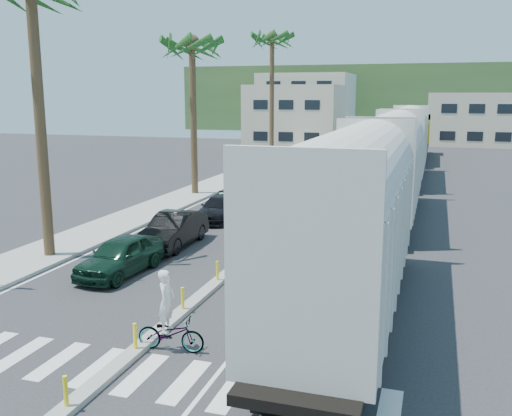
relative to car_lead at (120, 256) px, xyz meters
The scene contains 15 objects.
ground 6.36m from the car_lead, 51.28° to the right, with size 140.00×140.00×0.00m, color #28282B.
sidewalk 20.59m from the car_lead, 102.77° to the left, with size 3.00×90.00×0.15m, color gray.
rails 24.76m from the car_lead, 68.80° to the left, with size 1.56×100.00×0.06m.
median 15.56m from the car_lead, 75.27° to the left, with size 0.45×60.00×0.85m.
crosswalk 8.01m from the car_lead, 60.31° to the right, with size 14.00×2.20×0.01m, color silver.
lane_markings 20.17m from the car_lead, 84.87° to the left, with size 9.42×90.00×0.01m.
freight_train 20.97m from the car_lead, 64.58° to the left, with size 3.00×60.94×5.85m.
palm_trees 20.84m from the car_lead, 103.14° to the left, with size 3.50×37.20×13.75m.
buildings 66.87m from the car_lead, 92.11° to the left, with size 38.00×27.00×10.00m.
hillside 95.30m from the car_lead, 87.62° to the left, with size 80.00×20.00×12.00m, color #385628.
car_lead is the anchor object (origin of this frame).
car_second 4.36m from the car_lead, 88.03° to the left, with size 1.68×4.69×1.54m, color black.
car_third 10.17m from the car_lead, 89.18° to the left, with size 2.01×4.55×1.30m, color black.
car_rear 15.31m from the car_lead, 87.59° to the left, with size 2.37×4.76×1.29m, color #AEB1B3.
cyclist 7.25m from the car_lead, 49.02° to the right, with size 0.93×1.96×2.26m.
Camera 1 is at (7.34, -13.53, 6.80)m, focal length 40.00 mm.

